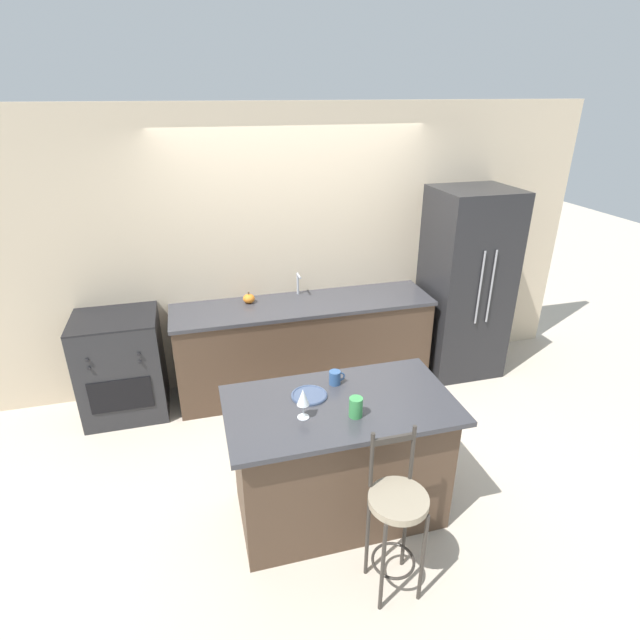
{
  "coord_description": "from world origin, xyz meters",
  "views": [
    {
      "loc": [
        -0.99,
        -3.93,
        2.79
      ],
      "look_at": [
        -0.06,
        -0.48,
        1.13
      ],
      "focal_mm": 28.0,
      "sensor_mm": 36.0,
      "label": 1
    }
  ],
  "objects": [
    {
      "name": "ground_plane",
      "position": [
        0.0,
        0.0,
        0.0
      ],
      "size": [
        18.0,
        18.0,
        0.0
      ],
      "primitive_type": "plane",
      "color": "beige"
    },
    {
      "name": "wall_back",
      "position": [
        0.0,
        0.7,
        1.35
      ],
      "size": [
        6.0,
        0.07,
        2.7
      ],
      "color": "beige",
      "rests_on": "ground_plane"
    },
    {
      "name": "back_counter",
      "position": [
        0.0,
        0.38,
        0.47
      ],
      "size": [
        2.51,
        0.68,
        0.93
      ],
      "color": "#4C3828",
      "rests_on": "ground_plane"
    },
    {
      "name": "sink_faucet",
      "position": [
        0.0,
        0.58,
        1.07
      ],
      "size": [
        0.02,
        0.13,
        0.22
      ],
      "color": "#ADAFB5",
      "rests_on": "back_counter"
    },
    {
      "name": "kitchen_island",
      "position": [
        -0.16,
        -1.34,
        0.47
      ],
      "size": [
        1.51,
        0.83,
        0.93
      ],
      "color": "#4C3828",
      "rests_on": "ground_plane"
    },
    {
      "name": "refrigerator",
      "position": [
        1.7,
        0.33,
        0.97
      ],
      "size": [
        0.77,
        0.74,
        1.94
      ],
      "color": "#232326",
      "rests_on": "ground_plane"
    },
    {
      "name": "oven_range",
      "position": [
        -1.71,
        0.37,
        0.49
      ],
      "size": [
        0.73,
        0.64,
        0.98
      ],
      "color": "#28282B",
      "rests_on": "ground_plane"
    },
    {
      "name": "bar_stool_near",
      "position": [
        -0.02,
        -2.0,
        0.58
      ],
      "size": [
        0.34,
        0.34,
        1.09
      ],
      "color": "#332D28",
      "rests_on": "ground_plane"
    },
    {
      "name": "dinner_plate",
      "position": [
        -0.33,
        -1.21,
        0.94
      ],
      "size": [
        0.24,
        0.24,
        0.02
      ],
      "color": "#425170",
      "rests_on": "kitchen_island"
    },
    {
      "name": "wine_glass",
      "position": [
        -0.43,
        -1.43,
        1.08
      ],
      "size": [
        0.08,
        0.08,
        0.21
      ],
      "color": "white",
      "rests_on": "kitchen_island"
    },
    {
      "name": "coffee_mug",
      "position": [
        -0.12,
        -1.11,
        0.98
      ],
      "size": [
        0.11,
        0.08,
        0.1
      ],
      "color": "#335689",
      "rests_on": "kitchen_island"
    },
    {
      "name": "tumbler_cup",
      "position": [
        -0.11,
        -1.5,
        1.0
      ],
      "size": [
        0.09,
        0.09,
        0.13
      ],
      "color": "#3D934C",
      "rests_on": "kitchen_island"
    },
    {
      "name": "pumpkin_decoration",
      "position": [
        -0.5,
        0.49,
        0.97
      ],
      "size": [
        0.11,
        0.11,
        0.11
      ],
      "color": "orange",
      "rests_on": "back_counter"
    }
  ]
}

